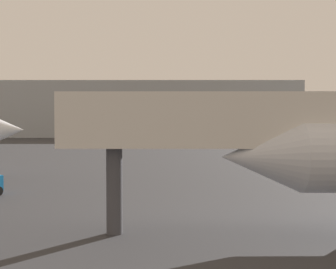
# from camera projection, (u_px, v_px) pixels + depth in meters

# --- Properties ---
(jet_bridge) EXTENTS (18.22, 2.82, 6.37)m
(jet_bridge) POSITION_uv_depth(u_px,v_px,m) (293.00, 123.00, 21.40)
(jet_bridge) COLOR silver
(jet_bridge) RESTS_ON ground_plane
(terminal_building) EXTENTS (94.11, 22.12, 13.38)m
(terminal_building) POSITION_uv_depth(u_px,v_px,m) (109.00, 110.00, 125.99)
(terminal_building) COLOR #999EA3
(terminal_building) RESTS_ON ground_plane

